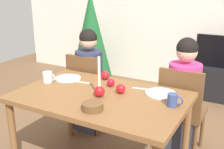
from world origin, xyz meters
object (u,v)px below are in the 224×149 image
chair_left (88,88)px  mug_right (173,100)px  tv_stand (220,83)px  apple_by_left_plate (121,89)px  apple_near_candle (105,75)px  person_left_child (89,82)px  plate_right (161,93)px  christmas_tree (91,35)px  bowl_walnuts (92,106)px  apple_by_right_mug (111,83)px  person_right_child (183,100)px  plate_left (68,78)px  mug_left (48,77)px  dining_table (100,104)px  tv (224,52)px  candle_centerpiece (99,89)px  chair_right (181,107)px

chair_left → mug_right: size_ratio=7.35×
tv_stand → apple_by_left_plate: 2.31m
mug_right → apple_near_candle: bearing=158.6°
person_left_child → plate_right: (0.96, -0.38, 0.19)m
christmas_tree → mug_right: bearing=-44.3°
bowl_walnuts → apple_by_right_mug: 0.51m
person_right_child → apple_by_left_plate: bearing=-126.9°
person_right_child → tv_stand: bearing=85.5°
chair_left → plate_right: (0.96, -0.35, 0.24)m
plate_left → mug_left: bearing=-122.1°
dining_table → mug_right: mug_right is taller
tv → person_right_child: bearing=-94.5°
christmas_tree → apple_by_left_plate: (1.51, -1.87, -0.04)m
plate_left → candle_centerpiece: bearing=-25.4°
christmas_tree → apple_near_candle: bearing=-53.2°
chair_left → tv: bearing=54.9°
christmas_tree → bowl_walnuts: (1.48, -2.26, -0.05)m
tv_stand → apple_by_right_mug: size_ratio=9.01×
christmas_tree → apple_by_right_mug: (1.36, -1.77, -0.04)m
mug_left → person_left_child: bearing=84.7°
chair_left → plate_left: 0.48m
person_left_child → plate_left: size_ratio=4.77×
person_right_child → apple_by_right_mug: 0.72m
plate_right → mug_right: mug_right is taller
christmas_tree → tv_stand: bearing=8.7°
person_left_child → chair_right: bearing=-1.8°
tv_stand → candle_centerpiece: size_ratio=1.93×
mug_left → mug_right: bearing=1.5°
plate_right → bowl_walnuts: bowl_walnuts is taller
apple_near_candle → tv: bearing=67.1°
candle_centerpiece → apple_by_left_plate: 0.19m
dining_table → tv: tv is taller
person_left_child → bowl_walnuts: person_left_child is taller
person_left_child → mug_right: person_left_child is taller
plate_right → bowl_walnuts: size_ratio=1.61×
tv_stand → plate_right: plate_right is taller
candle_centerpiece → bowl_walnuts: 0.26m
person_left_child → person_right_child: size_ratio=1.00×
person_right_child → apple_near_candle: bearing=-158.1°
dining_table → mug_right: 0.61m
person_left_child → apple_by_right_mug: size_ratio=16.50×
bowl_walnuts → apple_by_right_mug: bearing=103.9°
mug_left → chair_right: bearing=27.1°
candle_centerpiece → plate_left: candle_centerpiece is taller
chair_left → chair_right: bearing=0.0°
chair_right → apple_by_right_mug: size_ratio=12.67×
candle_centerpiece → mug_right: (0.58, 0.10, -0.02)m
tv → christmas_tree: christmas_tree is taller
christmas_tree → bowl_walnuts: bearing=-56.8°
apple_near_candle → chair_left: bearing=146.5°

